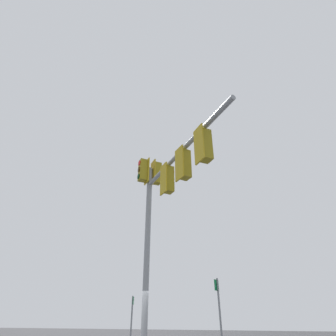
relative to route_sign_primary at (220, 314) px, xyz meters
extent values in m
cylinder|color=gray|center=(2.23, 1.95, 1.65)|extent=(0.20, 0.20, 6.97)
cylinder|color=gray|center=(0.67, 4.07, 4.43)|extent=(3.24, 4.32, 0.14)
cube|color=olive|center=(1.99, 1.78, 4.98)|extent=(0.42, 0.42, 0.90)
cube|color=#B29319|center=(2.12, 1.88, 4.98)|extent=(0.29, 0.38, 1.04)
cylinder|color=red|center=(1.85, 1.68, 5.28)|extent=(0.14, 0.18, 0.20)
cylinder|color=#3C2703|center=(1.85, 1.68, 4.98)|extent=(0.14, 0.18, 0.20)
cylinder|color=black|center=(1.85, 1.68, 4.68)|extent=(0.14, 0.18, 0.20)
cube|color=olive|center=(2.47, 2.13, 4.98)|extent=(0.42, 0.42, 0.90)
cube|color=#B29319|center=(2.33, 2.03, 4.98)|extent=(0.29, 0.38, 1.04)
cylinder|color=red|center=(2.60, 2.23, 5.28)|extent=(0.14, 0.18, 0.20)
cylinder|color=#3C2703|center=(2.60, 2.23, 4.98)|extent=(0.14, 0.18, 0.20)
cylinder|color=black|center=(2.60, 2.23, 4.68)|extent=(0.14, 0.18, 0.20)
cube|color=olive|center=(1.21, 3.33, 3.88)|extent=(0.42, 0.42, 0.90)
cube|color=#B29319|center=(1.34, 3.44, 3.88)|extent=(0.30, 0.37, 1.04)
cylinder|color=red|center=(1.08, 3.23, 4.18)|extent=(0.15, 0.18, 0.20)
cylinder|color=#3C2703|center=(1.08, 3.23, 3.88)|extent=(0.15, 0.18, 0.20)
cylinder|color=black|center=(1.08, 3.23, 3.58)|extent=(0.15, 0.18, 0.20)
cube|color=olive|center=(0.55, 4.23, 3.88)|extent=(0.42, 0.42, 0.90)
cube|color=#B29319|center=(0.68, 4.34, 3.88)|extent=(0.31, 0.37, 1.04)
cylinder|color=red|center=(0.42, 4.13, 4.18)|extent=(0.15, 0.17, 0.20)
cylinder|color=#3C2703|center=(0.42, 4.13, 3.88)|extent=(0.15, 0.17, 0.20)
cylinder|color=black|center=(0.42, 4.13, 3.58)|extent=(0.15, 0.17, 0.20)
cube|color=olive|center=(-0.12, 5.13, 3.88)|extent=(0.42, 0.42, 0.90)
cube|color=#B29319|center=(0.02, 5.23, 3.88)|extent=(0.29, 0.38, 1.04)
cylinder|color=red|center=(-0.25, 5.03, 4.18)|extent=(0.14, 0.18, 0.20)
cylinder|color=#3C2703|center=(-0.25, 5.03, 3.88)|extent=(0.14, 0.18, 0.20)
cylinder|color=black|center=(-0.25, 5.03, 3.58)|extent=(0.14, 0.18, 0.20)
cylinder|color=slate|center=(-0.01, 0.00, -0.32)|extent=(0.07, 0.07, 3.03)
cube|color=#0C7238|center=(0.03, -0.01, 0.96)|extent=(0.15, 0.35, 0.38)
cube|color=white|center=(0.04, -0.02, 0.96)|extent=(0.11, 0.28, 0.32)
cylinder|color=slate|center=(4.00, -2.17, -0.55)|extent=(0.07, 0.07, 2.58)
cube|color=#0C7238|center=(3.96, -2.18, 0.54)|extent=(0.12, 0.37, 0.30)
cube|color=white|center=(3.94, -2.19, 0.54)|extent=(0.08, 0.31, 0.24)
camera|label=1|loc=(-0.32, 11.00, 0.05)|focal=28.44mm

